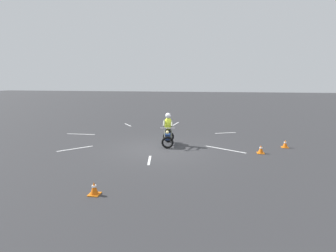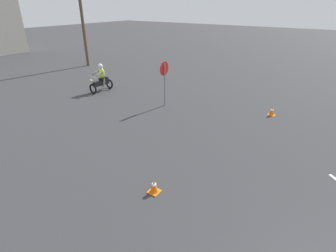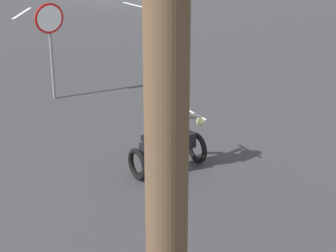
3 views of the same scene
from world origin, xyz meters
name	(u,v)px [view 3 (image 3 of 3)]	position (x,y,z in m)	size (l,w,h in m)	color
motorcycle_rider_background	(166,135)	(6.68, 13.66, 0.73)	(1.52, 0.70, 1.66)	black
stop_sign	(50,32)	(6.77, 9.06, 1.63)	(0.70, 0.08, 2.30)	slate
traffic_cone_near_right	(170,23)	(0.87, 5.30, 0.19)	(0.32, 0.32, 0.39)	orange
lane_stripe_ne	(22,13)	(4.07, 0.60, 0.00)	(0.10, 1.73, 0.01)	silver
lane_stripe_n	(135,5)	(0.07, 1.80, 0.00)	(0.10, 1.28, 0.01)	silver
utility_pole_near	(167,204)	(10.99, 20.02, 3.77)	(0.24, 0.24, 7.53)	brown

